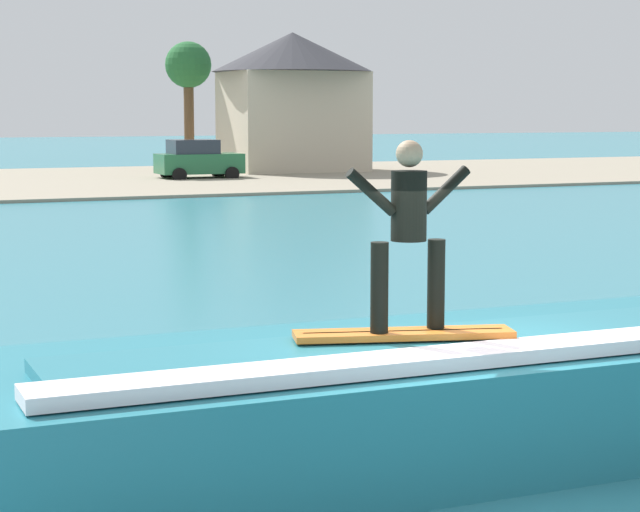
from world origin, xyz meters
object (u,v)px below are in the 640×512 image
Objects in this scene: surfer at (409,225)px; tree_tall_bare at (188,70)px; wave_crest at (439,394)px; car_far_shore at (198,160)px; surfboard at (404,334)px; house_gabled_white at (293,92)px.

surfer is 0.25× the size of tree_tall_bare.
wave_crest is 42.48m from car_far_shore.
surfer is (0.04, -0.00, 0.98)m from surfboard.
car_far_shore is at bearing -104.23° from tree_tall_bare.
surfboard is (-0.50, -0.23, 0.65)m from wave_crest.
surfboard is 0.24× the size of house_gabled_white.
tree_tall_bare is (-4.22, 4.19, 1.17)m from house_gabled_white.
surfer is 0.21× the size of house_gabled_white.
car_far_shore is at bearing 75.89° from wave_crest.
surfer is 42.83m from car_far_shore.
car_far_shore is at bearing 75.31° from surfboard.
surfboard is 0.53× the size of car_far_shore.
tree_tall_bare is (12.44, 49.39, 4.73)m from wave_crest.
surfer reaches higher than surfboard.
tree_tall_bare is (12.94, 49.62, 4.08)m from surfboard.
surfer is at bearing -153.63° from wave_crest.
wave_crest is 5.19× the size of surfer.
wave_crest is at bearing -104.13° from tree_tall_bare.
tree_tall_bare is at bearing 75.77° from car_far_shore.
surfer is at bearing -4.69° from surfboard.
house_gabled_white is 6.06m from tree_tall_bare.
house_gabled_white is 1.21× the size of tree_tall_bare.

